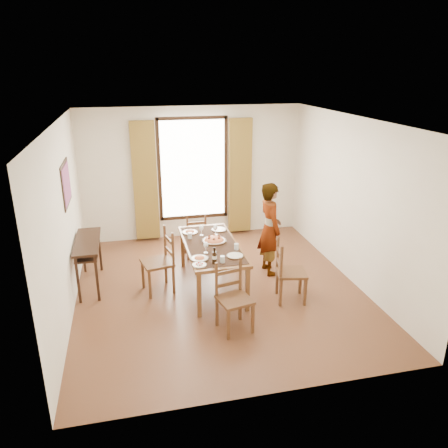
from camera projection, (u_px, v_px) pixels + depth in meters
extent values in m
plane|color=#4E2418|center=(219.00, 289.00, 7.13)|extent=(5.00, 5.00, 0.00)
cube|color=silver|center=(193.00, 173.00, 8.96)|extent=(4.50, 0.10, 2.70)
cube|color=silver|center=(271.00, 286.00, 4.38)|extent=(4.50, 0.10, 2.70)
cube|color=silver|center=(64.00, 221.00, 6.20)|extent=(0.10, 5.00, 2.70)
cube|color=silver|center=(353.00, 201.00, 7.14)|extent=(0.10, 5.00, 2.70)
cube|color=white|center=(218.00, 119.00, 6.20)|extent=(4.50, 5.00, 0.04)
cube|color=white|center=(193.00, 169.00, 8.90)|extent=(1.30, 0.04, 2.00)
cube|color=olive|center=(145.00, 182.00, 8.71)|extent=(0.48, 0.10, 2.40)
cube|color=olive|center=(240.00, 177.00, 9.12)|extent=(0.48, 0.10, 2.40)
cube|color=black|center=(66.00, 184.00, 6.61)|extent=(0.02, 0.86, 0.66)
cube|color=red|center=(67.00, 184.00, 6.62)|extent=(0.01, 0.76, 0.56)
cube|color=black|center=(87.00, 242.00, 6.99)|extent=(0.38, 1.20, 0.04)
cube|color=black|center=(88.00, 248.00, 7.03)|extent=(0.34, 1.10, 0.03)
cube|color=black|center=(78.00, 280.00, 6.59)|extent=(0.04, 0.04, 0.76)
cube|color=black|center=(83.00, 252.00, 7.60)|extent=(0.04, 0.04, 0.76)
cube|color=black|center=(97.00, 278.00, 6.65)|extent=(0.04, 0.04, 0.76)
cube|color=black|center=(100.00, 250.00, 7.66)|extent=(0.04, 0.04, 0.76)
cube|color=brown|center=(212.00, 246.00, 6.97)|extent=(0.84, 1.85, 0.05)
cube|color=black|center=(212.00, 244.00, 6.96)|extent=(0.77, 1.70, 0.01)
cube|color=brown|center=(199.00, 295.00, 6.23)|extent=(0.06, 0.06, 0.70)
cube|color=brown|center=(183.00, 248.00, 7.82)|extent=(0.06, 0.06, 0.70)
cube|color=brown|center=(247.00, 290.00, 6.38)|extent=(0.06, 0.06, 0.70)
cube|color=brown|center=(222.00, 245.00, 7.97)|extent=(0.06, 0.06, 0.70)
cube|color=brown|center=(157.00, 263.00, 6.92)|extent=(0.54, 0.54, 0.04)
cube|color=brown|center=(143.00, 274.00, 7.09)|extent=(0.04, 0.04, 0.49)
cube|color=brown|center=(166.00, 270.00, 7.25)|extent=(0.04, 0.04, 0.49)
cube|color=brown|center=(150.00, 284.00, 6.76)|extent=(0.04, 0.04, 0.49)
cube|color=brown|center=(174.00, 279.00, 6.92)|extent=(0.04, 0.04, 0.49)
cube|color=brown|center=(165.00, 241.00, 7.08)|extent=(0.04, 0.04, 0.54)
cube|color=brown|center=(173.00, 249.00, 6.75)|extent=(0.04, 0.04, 0.54)
cube|color=brown|center=(169.00, 251.00, 6.95)|extent=(0.11, 0.39, 0.05)
cube|color=brown|center=(169.00, 240.00, 6.88)|extent=(0.11, 0.39, 0.05)
cube|color=brown|center=(195.00, 235.00, 8.24)|extent=(0.40, 0.40, 0.04)
cube|color=brown|center=(202.00, 241.00, 8.50)|extent=(0.04, 0.04, 0.42)
cube|color=brown|center=(206.00, 248.00, 8.19)|extent=(0.04, 0.04, 0.42)
cube|color=brown|center=(185.00, 243.00, 8.42)|extent=(0.04, 0.04, 0.42)
cube|color=brown|center=(188.00, 250.00, 8.12)|extent=(0.04, 0.04, 0.42)
cube|color=brown|center=(205.00, 226.00, 8.03)|extent=(0.03, 0.03, 0.47)
cube|color=brown|center=(187.00, 228.00, 7.96)|extent=(0.03, 0.03, 0.47)
cube|color=brown|center=(197.00, 232.00, 8.03)|extent=(0.34, 0.03, 0.05)
cube|color=brown|center=(196.00, 223.00, 7.97)|extent=(0.34, 0.03, 0.05)
cube|color=brown|center=(235.00, 300.00, 5.90)|extent=(0.51, 0.51, 0.04)
cube|color=brown|center=(228.00, 324.00, 5.75)|extent=(0.04, 0.04, 0.46)
cube|color=brown|center=(217.00, 311.00, 6.06)|extent=(0.04, 0.04, 0.46)
cube|color=brown|center=(253.00, 318.00, 5.89)|extent=(0.04, 0.04, 0.46)
cube|color=brown|center=(240.00, 305.00, 6.20)|extent=(0.04, 0.04, 0.46)
cube|color=brown|center=(216.00, 280.00, 5.90)|extent=(0.04, 0.04, 0.51)
cube|color=brown|center=(240.00, 275.00, 6.05)|extent=(0.04, 0.04, 0.51)
cube|color=brown|center=(228.00, 284.00, 6.01)|extent=(0.36, 0.11, 0.05)
cube|color=brown|center=(229.00, 272.00, 5.95)|extent=(0.36, 0.11, 0.05)
cube|color=brown|center=(291.00, 273.00, 6.65)|extent=(0.51, 0.51, 0.04)
cube|color=brown|center=(305.00, 292.00, 6.57)|extent=(0.04, 0.04, 0.46)
cube|color=brown|center=(281.00, 292.00, 6.55)|extent=(0.04, 0.04, 0.46)
cube|color=brown|center=(300.00, 280.00, 6.91)|extent=(0.04, 0.04, 0.46)
cube|color=brown|center=(277.00, 281.00, 6.90)|extent=(0.04, 0.04, 0.46)
cube|color=brown|center=(281.00, 263.00, 6.39)|extent=(0.04, 0.04, 0.51)
cube|color=brown|center=(278.00, 252.00, 6.73)|extent=(0.04, 0.04, 0.51)
cube|color=brown|center=(279.00, 264.00, 6.59)|extent=(0.10, 0.37, 0.05)
cube|color=brown|center=(280.00, 252.00, 6.53)|extent=(0.10, 0.37, 0.05)
imported|color=gray|center=(270.00, 229.00, 7.46)|extent=(0.64, 0.46, 1.62)
cylinder|color=silver|center=(236.00, 247.00, 6.73)|extent=(0.07, 0.07, 0.10)
cylinder|color=silver|center=(190.00, 236.00, 7.17)|extent=(0.07, 0.07, 0.10)
cylinder|color=silver|center=(223.00, 259.00, 6.29)|extent=(0.07, 0.07, 0.10)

